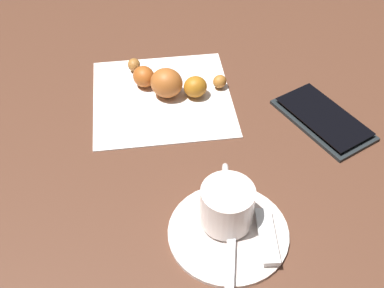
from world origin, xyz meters
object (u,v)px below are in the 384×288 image
napkin (162,97)px  espresso_cup (225,204)px  teaspoon (232,224)px  croissant (169,81)px  cell_phone (323,119)px  sugar_packet (267,236)px  saucer (231,231)px

napkin → espresso_cup: bearing=9.6°
espresso_cup → teaspoon: size_ratio=0.61×
croissant → espresso_cup: bearing=6.6°
napkin → cell_phone: (0.09, 0.21, 0.00)m
teaspoon → sugar_packet: size_ratio=1.96×
saucer → teaspoon: 0.01m
sugar_packet → espresso_cup: bearing=58.1°
espresso_cup → croissant: bearing=-173.4°
espresso_cup → sugar_packet: espresso_cup is taller
cell_phone → sugar_packet: bearing=-36.8°
saucer → napkin: bearing=-169.8°
saucer → teaspoon: bearing=156.3°
sugar_packet → napkin: bearing=24.3°
espresso_cup → sugar_packet: size_ratio=1.19×
teaspoon → sugar_packet: (0.02, 0.03, 0.00)m
saucer → napkin: (-0.24, -0.04, -0.00)m
espresso_cup → teaspoon: bearing=31.0°
teaspoon → saucer: bearing=-23.7°
teaspoon → napkin: size_ratio=0.70×
napkin → teaspoon: bearing=10.7°
espresso_cup → teaspoon: 0.03m
teaspoon → croissant: bearing=-172.2°
teaspoon → sugar_packet: teaspoon is taller
espresso_cup → napkin: size_ratio=0.43×
sugar_packet → napkin: size_ratio=0.36×
teaspoon → napkin: teaspoon is taller
sugar_packet → cell_phone: 0.22m
espresso_cup → napkin: 0.23m
napkin → cell_phone: bearing=67.3°
saucer → croissant: bearing=-172.6°
cell_phone → espresso_cup: bearing=-50.4°
napkin → croissant: bearing=129.5°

